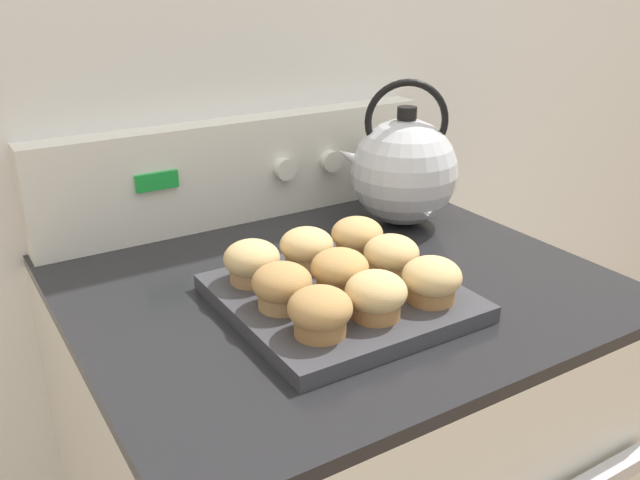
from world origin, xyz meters
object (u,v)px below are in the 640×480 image
(muffin_pan, at_px, (340,297))
(muffin_r0_c2, at_px, (432,280))
(muffin_r1_c2, at_px, (391,256))
(muffin_r2_c2, at_px, (357,237))
(tea_kettle, at_px, (403,170))
(muffin_r2_c1, at_px, (307,248))
(muffin_r0_c1, at_px, (376,295))
(muffin_r1_c0, at_px, (282,286))
(muffin_r0_c0, at_px, (320,312))
(muffin_r1_c1, at_px, (340,271))
(muffin_r2_c0, at_px, (252,262))

(muffin_pan, bearing_deg, muffin_r0_c2, -45.63)
(muffin_r0_c2, xyz_separation_m, muffin_r1_c2, (0.00, 0.09, 0.00))
(muffin_r1_c2, xyz_separation_m, muffin_r2_c2, (-0.00, 0.08, 0.00))
(muffin_r1_c2, relative_size, muffin_r2_c2, 1.00)
(tea_kettle, bearing_deg, muffin_r2_c1, -156.11)
(muffin_r0_c1, distance_m, muffin_r1_c0, 0.12)
(muffin_r0_c0, relative_size, muffin_r2_c2, 1.00)
(muffin_pan, height_order, tea_kettle, tea_kettle)
(tea_kettle, bearing_deg, muffin_r1_c0, -149.81)
(muffin_r1_c1, height_order, muffin_r2_c1, same)
(muffin_r0_c0, distance_m, muffin_r0_c2, 0.17)
(muffin_r1_c2, relative_size, muffin_r2_c0, 1.00)
(muffin_r0_c1, distance_m, muffin_r2_c1, 0.17)
(muffin_r0_c2, xyz_separation_m, muffin_r2_c2, (0.00, 0.17, 0.00))
(muffin_r0_c0, xyz_separation_m, muffin_r0_c1, (0.08, 0.00, 0.00))
(muffin_r0_c2, relative_size, muffin_r1_c2, 1.00)
(muffin_r1_c0, bearing_deg, muffin_r2_c0, 89.03)
(muffin_pan, distance_m, muffin_r2_c1, 0.10)
(muffin_r1_c0, relative_size, muffin_r1_c2, 1.00)
(muffin_pan, bearing_deg, tea_kettle, 37.71)
(muffin_r0_c0, height_order, muffin_r0_c1, same)
(muffin_r2_c0, distance_m, muffin_r2_c1, 0.09)
(muffin_r0_c0, distance_m, muffin_r0_c1, 0.08)
(muffin_r2_c2, bearing_deg, muffin_r0_c1, -117.69)
(muffin_r1_c1, bearing_deg, muffin_r0_c1, -90.47)
(muffin_r0_c1, distance_m, muffin_r1_c2, 0.12)
(muffin_r0_c1, bearing_deg, muffin_r1_c2, 43.81)
(muffin_pan, height_order, muffin_r0_c2, muffin_r0_c2)
(muffin_pan, xyz_separation_m, muffin_r1_c1, (-0.00, -0.00, 0.04))
(muffin_r2_c1, distance_m, muffin_r2_c2, 0.09)
(muffin_r2_c2, bearing_deg, muffin_r1_c2, -89.93)
(muffin_r1_c1, bearing_deg, muffin_r0_c0, -134.75)
(muffin_r0_c0, bearing_deg, muffin_r1_c2, 26.73)
(muffin_r2_c1, height_order, muffin_r2_c2, same)
(muffin_r0_c0, relative_size, tea_kettle, 0.31)
(muffin_r2_c1, bearing_deg, muffin_r0_c0, -115.99)
(muffin_r2_c0, bearing_deg, muffin_pan, -45.23)
(muffin_r0_c2, relative_size, muffin_r2_c1, 1.00)
(muffin_r1_c1, distance_m, muffin_r1_c2, 0.09)
(muffin_r0_c2, distance_m, muffin_r2_c2, 0.17)
(tea_kettle, bearing_deg, muffin_r1_c1, -142.27)
(muffin_r1_c1, xyz_separation_m, muffin_r2_c2, (0.09, 0.09, 0.00))
(muffin_r0_c2, xyz_separation_m, muffin_r1_c0, (-0.17, 0.09, 0.00))
(muffin_pan, relative_size, muffin_r2_c2, 3.85)
(muffin_r0_c2, height_order, tea_kettle, tea_kettle)
(muffin_r1_c0, distance_m, muffin_r2_c2, 0.19)
(muffin_r0_c1, bearing_deg, muffin_r1_c0, 136.14)
(muffin_r1_c1, xyz_separation_m, muffin_r1_c2, (0.09, 0.00, 0.00))
(muffin_r0_c1, distance_m, tea_kettle, 0.39)
(muffin_r1_c0, relative_size, muffin_r1_c1, 1.00)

